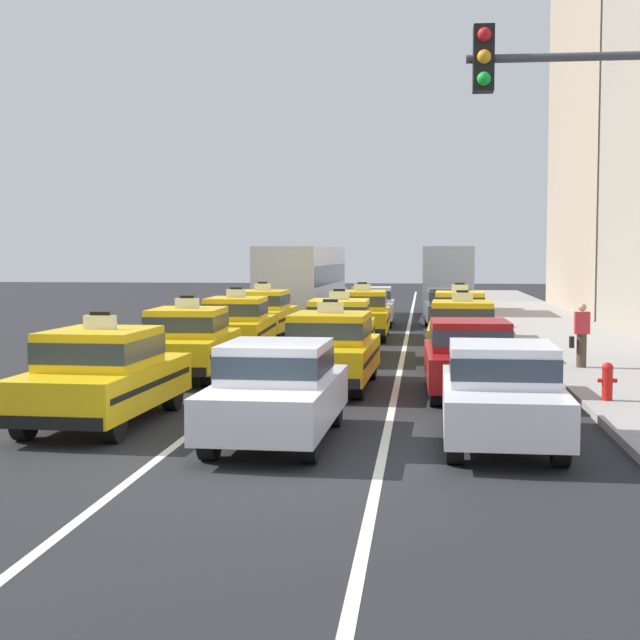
% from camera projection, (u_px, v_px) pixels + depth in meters
% --- Properties ---
extents(ground_plane, '(160.00, 160.00, 0.00)m').
position_uv_depth(ground_plane, '(257.00, 476.00, 12.48)').
color(ground_plane, '#232326').
extents(lane_stripe_left_center, '(0.14, 80.00, 0.01)m').
position_uv_depth(lane_stripe_left_center, '(313.00, 339.00, 32.49)').
color(lane_stripe_left_center, silver).
rests_on(lane_stripe_left_center, ground).
extents(lane_stripe_center_right, '(0.14, 80.00, 0.01)m').
position_uv_depth(lane_stripe_center_right, '(406.00, 340.00, 32.14)').
color(lane_stripe_center_right, silver).
rests_on(lane_stripe_center_right, ground).
extents(sidewalk_curb, '(4.00, 90.00, 0.15)m').
position_uv_depth(sidewalk_curb, '(602.00, 355.00, 26.56)').
color(sidewalk_curb, '#9E9993').
rests_on(sidewalk_curb, ground).
extents(taxi_left_nearest, '(1.97, 4.62, 1.96)m').
position_uv_depth(taxi_left_nearest, '(103.00, 374.00, 16.17)').
color(taxi_left_nearest, black).
rests_on(taxi_left_nearest, ground).
extents(taxi_left_second, '(1.98, 4.62, 1.96)m').
position_uv_depth(taxi_left_second, '(188.00, 341.00, 22.25)').
color(taxi_left_second, black).
rests_on(taxi_left_second, ground).
extents(taxi_left_third, '(1.97, 4.62, 1.96)m').
position_uv_depth(taxi_left_third, '(237.00, 324.00, 27.62)').
color(taxi_left_third, black).
rests_on(taxi_left_third, ground).
extents(taxi_left_fourth, '(1.90, 4.59, 1.96)m').
position_uv_depth(taxi_left_fourth, '(263.00, 313.00, 32.76)').
color(taxi_left_fourth, black).
rests_on(taxi_left_fourth, ground).
extents(bus_left_fifth, '(2.78, 11.26, 3.22)m').
position_uv_depth(bus_left_fifth, '(304.00, 279.00, 41.98)').
color(bus_left_fifth, black).
rests_on(bus_left_fifth, ground).
extents(sedan_left_sixth, '(1.90, 4.36, 1.58)m').
position_uv_depth(sedan_left_sixth, '(327.00, 291.00, 51.66)').
color(sedan_left_sixth, black).
rests_on(sedan_left_sixth, ground).
extents(sedan_center_nearest, '(1.88, 4.35, 1.58)m').
position_uv_depth(sedan_center_nearest, '(277.00, 388.00, 14.66)').
color(sedan_center_nearest, black).
rests_on(sedan_center_nearest, ground).
extents(taxi_center_second, '(1.94, 4.61, 1.96)m').
position_uv_depth(taxi_center_second, '(331.00, 349.00, 20.48)').
color(taxi_center_second, black).
rests_on(taxi_center_second, ground).
extents(taxi_center_third, '(1.88, 4.58, 1.96)m').
position_uv_depth(taxi_center_third, '(339.00, 327.00, 26.28)').
color(taxi_center_third, black).
rests_on(taxi_center_third, ground).
extents(taxi_center_fourth, '(1.87, 4.58, 1.96)m').
position_uv_depth(taxi_center_fourth, '(362.00, 313.00, 32.37)').
color(taxi_center_fourth, black).
rests_on(taxi_center_fourth, ground).
extents(sedan_center_fifth, '(1.83, 4.33, 1.58)m').
position_uv_depth(sedan_center_fifth, '(372.00, 305.00, 38.33)').
color(sedan_center_fifth, black).
rests_on(sedan_center_fifth, ground).
extents(sedan_right_nearest, '(1.83, 4.33, 1.58)m').
position_uv_depth(sedan_right_nearest, '(501.00, 391.00, 14.42)').
color(sedan_right_nearest, black).
rests_on(sedan_right_nearest, ground).
extents(sedan_right_second, '(1.85, 4.34, 1.58)m').
position_uv_depth(sedan_right_second, '(469.00, 355.00, 19.38)').
color(sedan_right_second, black).
rests_on(sedan_right_second, ground).
extents(taxi_right_third, '(1.94, 4.61, 1.96)m').
position_uv_depth(taxi_right_third, '(462.00, 330.00, 25.42)').
color(taxi_right_third, black).
rests_on(taxi_right_third, ground).
extents(taxi_right_fourth, '(1.96, 4.62, 1.96)m').
position_uv_depth(taxi_right_fourth, '(460.00, 315.00, 31.70)').
color(taxi_right_fourth, black).
rests_on(taxi_right_fourth, ground).
extents(sedan_right_fifth, '(1.94, 4.37, 1.58)m').
position_uv_depth(sedan_right_fifth, '(448.00, 307.00, 36.88)').
color(sedan_right_fifth, black).
rests_on(sedan_right_fifth, ground).
extents(box_truck_right_sixth, '(2.40, 7.00, 3.27)m').
position_uv_depth(box_truck_right_sixth, '(448.00, 278.00, 45.16)').
color(box_truck_right_sixth, black).
rests_on(box_truck_right_sixth, ground).
extents(pedestrian_mid_block, '(0.47, 0.24, 1.58)m').
position_uv_depth(pedestrian_mid_block, '(581.00, 335.00, 23.10)').
color(pedestrian_mid_block, '#473828').
rests_on(pedestrian_mid_block, sidewalk_curb).
extents(fire_hydrant, '(0.36, 0.22, 0.73)m').
position_uv_depth(fire_hydrant, '(607.00, 380.00, 17.91)').
color(fire_hydrant, red).
rests_on(fire_hydrant, sidewalk_curb).
extents(traffic_light_pole, '(2.87, 0.33, 5.58)m').
position_uv_depth(traffic_light_pole, '(626.00, 177.00, 10.79)').
color(traffic_light_pole, '#47474C').
rests_on(traffic_light_pole, ground).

